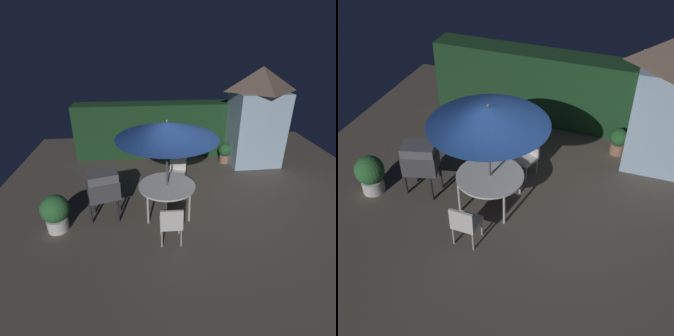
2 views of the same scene
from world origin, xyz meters
The scene contains 10 objects.
ground_plane centered at (0.00, 0.00, 0.00)m, with size 11.00×11.00×0.00m, color brown.
hedge_backdrop centered at (0.00, 3.50, 0.94)m, with size 7.32×0.76×1.88m.
garden_shed centered at (2.34, 2.60, 1.59)m, with size 1.72×1.47×3.12m.
patio_table centered at (-0.80, -0.08, 0.67)m, with size 1.37×1.37×0.72m.
patio_umbrella centered at (-0.80, -0.08, 2.10)m, with size 2.29×2.29×2.34m.
bbq_grill centered at (-2.28, -0.23, 0.85)m, with size 0.81×0.68×1.20m.
chair_near_shed centered at (-0.82, -1.28, 0.52)m, with size 0.47×0.47×0.90m.
chair_far_side centered at (-0.41, 1.11, 0.52)m, with size 0.58×0.59×0.90m.
potted_plant_by_shed centered at (1.39, 2.59, 0.37)m, with size 0.43×0.43×0.67m.
potted_plant_by_grill centered at (-3.30, -0.62, 0.48)m, with size 0.62×0.62×0.87m.
Camera 2 is at (1.75, -6.06, 6.01)m, focal length 44.96 mm.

